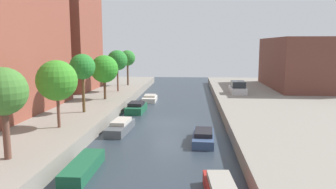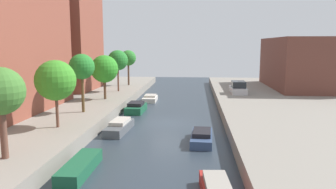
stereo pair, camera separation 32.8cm
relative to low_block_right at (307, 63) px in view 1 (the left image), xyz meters
The scene contains 15 objects.
ground_plane 26.09m from the low_block_right, 134.44° to the right, with size 84.00×84.00×0.00m, color #28333D.
quay_left 37.97m from the low_block_right, 150.92° to the right, with size 20.00×64.00×1.00m, color gray.
low_block_right is the anchor object (origin of this frame).
street_tree_0 40.17m from the low_block_right, 129.29° to the right, with size 2.48×2.48×4.83m.
street_tree_1 35.29m from the low_block_right, 136.13° to the right, with size 2.91×2.91×4.88m.
street_tree_2 31.75m from the low_block_right, 143.26° to the right, with size 2.25×2.25×5.17m.
street_tree_3 28.10m from the low_block_right, 154.90° to the right, with size 3.00×3.00×4.84m.
street_tree_4 26.07m from the low_block_right, 167.41° to the right, with size 2.60×2.60×5.29m.
street_tree_5 25.46m from the low_block_right, behind, with size 2.29×2.29×5.18m.
parked_car 12.27m from the low_block_right, 148.77° to the right, with size 1.82×4.07×1.52m.
moored_boat_left_1 37.52m from the low_block_right, 125.57° to the right, with size 1.28×4.38×0.69m.
moored_boat_left_2 30.82m from the low_block_right, 134.89° to the right, with size 1.64×4.47×0.93m.
moored_boat_left_3 26.01m from the low_block_right, 147.31° to the right, with size 1.80×3.72×1.05m.
moored_boat_left_4 22.67m from the low_block_right, 161.19° to the right, with size 1.66×3.33×0.78m.
moored_boat_right_2 28.62m from the low_block_right, 121.93° to the right, with size 1.67×4.10×0.91m.
Camera 1 is at (2.21, -28.49, 6.92)m, focal length 34.86 mm.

